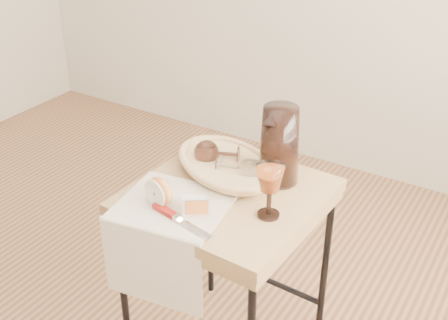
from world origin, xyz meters
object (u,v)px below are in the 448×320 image
Objects in this scene: goblet_lying_b at (237,167)px; wine_goblet at (269,191)px; side_table at (227,279)px; tea_towel at (173,205)px; table_knife at (179,219)px; pitcher at (279,145)px; goblet_lying_a at (220,153)px; bread_basket at (226,166)px; apple_half at (160,191)px.

goblet_lying_b is 0.69× the size of wine_goblet.
side_table is 2.21× the size of tea_towel.
pitcher is at bearing 81.83° from table_knife.
side_table is 6.11× the size of goblet_lying_b.
goblet_lying_a is at bearing 145.52° from goblet_lying_b.
pitcher is 1.29× the size of table_knife.
bread_basket is at bearing -174.23° from pitcher.
apple_half is at bearing -158.41° from wine_goblet.
goblet_lying_b reaches higher than bread_basket.
bread_basket reaches higher than side_table.
pitcher is at bearing 20.58° from goblet_lying_b.
wine_goblet is (0.17, -0.05, 0.43)m from side_table.
pitcher is (0.11, 0.07, 0.08)m from goblet_lying_b.
bread_basket is 3.77× the size of apple_half.
tea_towel is 0.25m from bread_basket.
wine_goblet is (0.26, 0.10, 0.08)m from tea_towel.
table_knife is (0.10, -0.05, -0.03)m from apple_half.
goblet_lying_a is 0.46× the size of pitcher.
bread_basket is (0.03, 0.25, 0.02)m from tea_towel.
bread_basket reaches higher than table_knife.
goblet_lying_b is at bearing 99.00° from side_table.
table_knife reaches higher than tea_towel.
pitcher is (0.19, 0.30, 0.12)m from tea_towel.
tea_towel is 2.35× the size of goblet_lying_a.
table_knife is (-0.20, -0.16, -0.07)m from wine_goblet.
table_knife is (-0.13, -0.36, -0.11)m from pitcher.
table_knife is (0.07, -0.33, -0.04)m from goblet_lying_a.
goblet_lying_b is at bearing 145.28° from wine_goblet.
goblet_lying_a reaches higher than tea_towel.
goblet_lying_b is 0.39× the size of pitcher.
apple_half is (-0.06, -0.26, 0.03)m from bread_basket.
tea_towel is 1.09× the size of pitcher.
side_table is 0.47m from wine_goblet.
pitcher is at bearing 40.70° from bread_basket.
tea_towel is 3.38× the size of apple_half.
side_table is 0.51m from pitcher.
bread_basket is at bearing 123.91° from side_table.
side_table is 1.98× the size of bread_basket.
goblet_lying_b is (-0.01, 0.07, 0.40)m from side_table.
apple_half is at bearing -136.49° from pitcher.
pitcher reaches higher than side_table.
goblet_lying_a is at bearing 178.08° from bread_basket.
goblet_lying_a reaches higher than bread_basket.
side_table is at bearing -135.20° from pitcher.
side_table is 5.19× the size of goblet_lying_a.
apple_half is (-0.30, -0.12, -0.03)m from wine_goblet.
goblet_lying_a is 0.34m from table_knife.
bread_basket is 1.57× the size of table_knife.
wine_goblet is 0.32m from apple_half.
pitcher is (0.16, 0.05, 0.10)m from bread_basket.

